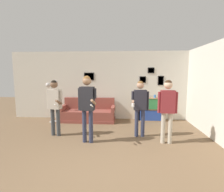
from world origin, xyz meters
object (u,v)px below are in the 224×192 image
object	(u,v)px
couch	(88,113)
drinking_cup	(155,96)
floor_lamp	(52,91)
person_player_foreground_left	(55,102)
person_player_foreground_center	(87,102)
bookshelf	(151,109)
person_spectator_near_bookshelf	(168,105)
person_watcher_holding_cup	(140,103)

from	to	relation	value
couch	drinking_cup	size ratio (longest dim) A/B	17.95
floor_lamp	person_player_foreground_left	distance (m)	1.56
couch	person_player_foreground_center	distance (m)	2.33
bookshelf	person_spectator_near_bookshelf	bearing A→B (deg)	-87.91
couch	person_player_foreground_left	bearing A→B (deg)	-110.45
person_player_foreground_left	person_spectator_near_bookshelf	distance (m)	3.15
person_player_foreground_left	person_player_foreground_center	distance (m)	1.15
couch	bookshelf	distance (m)	2.43
bookshelf	floor_lamp	world-z (taller)	floor_lamp
floor_lamp	person_spectator_near_bookshelf	world-z (taller)	person_spectator_near_bookshelf
bookshelf	person_watcher_holding_cup	world-z (taller)	person_watcher_holding_cup
person_player_foreground_left	drinking_cup	world-z (taller)	person_player_foreground_left
floor_lamp	person_player_foreground_center	world-z (taller)	person_player_foreground_center
person_spectator_near_bookshelf	floor_lamp	bearing A→B (deg)	154.96
person_watcher_holding_cup	couch	bearing A→B (deg)	139.08
couch	drinking_cup	world-z (taller)	drinking_cup
bookshelf	floor_lamp	size ratio (longest dim) A/B	0.64
person_player_foreground_left	couch	bearing A→B (deg)	69.55
bookshelf	person_player_foreground_center	bearing A→B (deg)	-130.48
person_spectator_near_bookshelf	bookshelf	bearing A→B (deg)	92.09
person_spectator_near_bookshelf	drinking_cup	size ratio (longest dim) A/B	14.51
person_player_foreground_center	person_spectator_near_bookshelf	xyz separation A→B (m)	(2.08, 0.09, -0.08)
person_watcher_holding_cup	floor_lamp	bearing A→B (deg)	157.23
floor_lamp	person_player_foreground_left	bearing A→B (deg)	-64.85
couch	person_player_foreground_left	world-z (taller)	person_player_foreground_left
person_player_foreground_center	person_spectator_near_bookshelf	size ratio (longest dim) A/B	1.06
person_spectator_near_bookshelf	drinking_cup	distance (m)	2.25
floor_lamp	drinking_cup	xyz separation A→B (m)	(3.86, 0.48, -0.23)
floor_lamp	person_spectator_near_bookshelf	xyz separation A→B (m)	(3.79, -1.77, -0.17)
person_player_foreground_center	drinking_cup	world-z (taller)	person_player_foreground_center
person_player_foreground_center	floor_lamp	bearing A→B (deg)	132.74
person_player_foreground_center	person_spectator_near_bookshelf	bearing A→B (deg)	2.35
person_player_foreground_left	person_watcher_holding_cup	size ratio (longest dim) A/B	1.01
floor_lamp	person_watcher_holding_cup	world-z (taller)	person_watcher_holding_cup
person_player_foreground_left	drinking_cup	bearing A→B (deg)	30.52
person_spectator_near_bookshelf	drinking_cup	xyz separation A→B (m)	(0.07, 2.25, -0.07)
bookshelf	drinking_cup	bearing A→B (deg)	0.24
bookshelf	person_player_foreground_center	world-z (taller)	person_player_foreground_center
couch	person_player_foreground_center	bearing A→B (deg)	-78.73
bookshelf	person_spectator_near_bookshelf	xyz separation A→B (m)	(0.08, -2.25, 0.58)
couch	person_player_foreground_left	distance (m)	1.94
person_watcher_holding_cup	person_spectator_near_bookshelf	size ratio (longest dim) A/B	0.97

